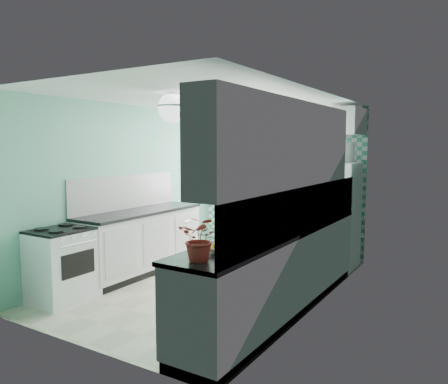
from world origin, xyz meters
The scene contains 26 objects.
floor centered at (0.00, 0.00, -0.01)m, with size 3.00×4.40×0.02m, color beige.
ceiling centered at (0.00, 0.00, 2.51)m, with size 3.00×4.40×0.02m, color white.
wall_back centered at (0.00, 2.21, 1.25)m, with size 3.00×0.02×2.50m, color #71BDA1.
wall_front centered at (0.00, -2.21, 1.25)m, with size 3.00×0.02×2.50m, color #71BDA1.
wall_left centered at (-1.51, 0.00, 1.25)m, with size 0.02×4.40×2.50m, color #71BDA1.
wall_right centered at (1.51, 0.00, 1.25)m, with size 0.02×4.40×2.50m, color #71BDA1.
accent_wall centered at (0.00, 2.19, 1.25)m, with size 3.00×0.01×2.50m, color teal.
window centered at (-0.35, 2.16, 1.55)m, with size 1.04×0.05×1.44m.
backsplash_right centered at (1.49, -0.40, 1.20)m, with size 0.02×3.60×0.51m, color white.
backsplash_left centered at (-1.49, -0.07, 1.20)m, with size 0.02×2.15×0.51m, color white.
upper_cabinets_right centered at (1.33, -0.60, 1.90)m, with size 0.33×3.20×0.90m, color silver.
upper_cabinet_fridge centered at (1.30, 1.83, 2.25)m, with size 0.40×0.74×0.40m, color silver.
ceiling_light centered at (0.00, -0.80, 2.32)m, with size 0.34×0.34×0.35m.
base_cabinets_right centered at (1.20, -0.40, 0.45)m, with size 0.60×3.60×0.90m, color white.
countertop_right centered at (1.19, -0.40, 0.92)m, with size 0.63×3.60×0.04m, color black.
base_cabinets_left centered at (-1.20, -0.07, 0.45)m, with size 0.60×2.15×0.90m, color white.
countertop_left centered at (-1.19, -0.07, 0.92)m, with size 0.63×2.15×0.04m, color black.
fridge centered at (1.11, 1.77, 0.82)m, with size 0.71×0.71×1.63m.
stove centered at (-1.20, -1.47, 0.46)m, with size 0.58×0.72×0.87m.
sink centered at (1.20, 0.62, 0.93)m, with size 0.52×0.44×0.53m.
rug centered at (0.23, -0.25, 0.01)m, with size 0.64×0.91×0.01m, color maroon.
dish_towel centered at (0.89, 0.74, 0.48)m, with size 0.02×0.23×0.34m, color #4EB392.
fruit_bowl centered at (1.20, -1.65, 0.97)m, with size 0.27×0.27×0.07m, color silver.
potted_plant centered at (1.20, -1.97, 1.13)m, with size 0.34×0.30×0.38m, color #AE2624.
soap_bottle centered at (1.25, 0.89, 1.04)m, with size 0.09×0.09×0.20m, color #9DB5C9.
microwave centered at (1.11, 1.77, 1.79)m, with size 0.56×0.38×0.31m, color white.
Camera 1 is at (3.19, -4.85, 1.88)m, focal length 35.00 mm.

